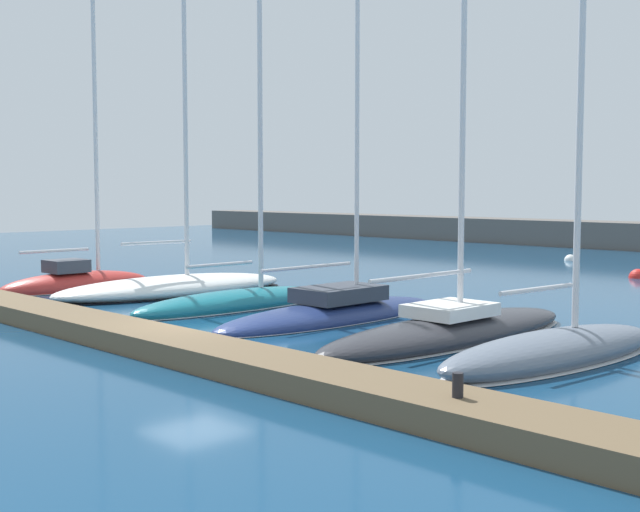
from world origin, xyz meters
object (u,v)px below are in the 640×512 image
object	(u,v)px
sailboat_charcoal_fifth	(451,325)
sailboat_slate_sixth	(554,346)
sailboat_teal_third	(237,299)
mooring_buoy_white	(570,261)
dock_bollard	(458,385)
mooring_buoy_red	(638,278)
sailboat_navy_fourth	(334,312)
sailboat_red_nearest	(77,281)
sailboat_white_second	(173,284)

from	to	relation	value
sailboat_charcoal_fifth	sailboat_slate_sixth	world-z (taller)	sailboat_charcoal_fifth
sailboat_teal_third	mooring_buoy_white	size ratio (longest dim) A/B	19.91
sailboat_charcoal_fifth	dock_bollard	xyz separation A→B (m)	(5.29, -6.84, 0.33)
sailboat_teal_third	mooring_buoy_red	bearing A→B (deg)	-15.40
sailboat_navy_fourth	sailboat_charcoal_fifth	bearing A→B (deg)	-93.93
sailboat_navy_fourth	sailboat_slate_sixth	xyz separation A→B (m)	(8.50, -0.96, 0.18)
mooring_buoy_white	sailboat_slate_sixth	bearing A→B (deg)	-61.41
sailboat_red_nearest	sailboat_navy_fourth	bearing A→B (deg)	-81.71
sailboat_charcoal_fifth	dock_bollard	bearing A→B (deg)	-142.26
mooring_buoy_white	mooring_buoy_red	bearing A→B (deg)	-42.12
sailboat_navy_fourth	mooring_buoy_red	world-z (taller)	sailboat_navy_fourth
dock_bollard	mooring_buoy_red	bearing A→B (deg)	109.03
sailboat_white_second	sailboat_teal_third	size ratio (longest dim) A/B	1.30
sailboat_charcoal_fifth	sailboat_navy_fourth	bearing A→B (deg)	86.79
sailboat_white_second	sailboat_charcoal_fifth	distance (m)	14.05
sailboat_teal_third	sailboat_charcoal_fifth	world-z (taller)	sailboat_charcoal_fifth
sailboat_red_nearest	dock_bollard	distance (m)	23.85
sailboat_red_nearest	sailboat_charcoal_fifth	distance (m)	18.10
sailboat_red_nearest	mooring_buoy_red	size ratio (longest dim) A/B	17.43
sailboat_red_nearest	sailboat_slate_sixth	bearing A→B (deg)	-87.72
sailboat_red_nearest	sailboat_navy_fourth	world-z (taller)	sailboat_navy_fourth
sailboat_white_second	sailboat_slate_sixth	xyz separation A→B (m)	(17.64, -1.02, 0.05)
sailboat_slate_sixth	mooring_buoy_red	size ratio (longest dim) A/B	17.57
sailboat_slate_sixth	mooring_buoy_red	distance (m)	21.50
sailboat_navy_fourth	mooring_buoy_white	distance (m)	26.36
mooring_buoy_white	dock_bollard	bearing A→B (deg)	-63.69
sailboat_navy_fourth	sailboat_red_nearest	bearing A→B (deg)	98.19
sailboat_white_second	mooring_buoy_white	world-z (taller)	sailboat_white_second
sailboat_red_nearest	sailboat_charcoal_fifth	world-z (taller)	sailboat_charcoal_fifth
sailboat_red_nearest	mooring_buoy_white	size ratio (longest dim) A/B	20.71
sailboat_teal_third	sailboat_charcoal_fifth	distance (m)	9.13
mooring_buoy_red	dock_bollard	bearing A→B (deg)	-70.97
mooring_buoy_red	sailboat_white_second	bearing A→B (deg)	-118.14
sailboat_red_nearest	dock_bollard	xyz separation A→B (m)	(23.30, -5.06, 0.40)
sailboat_navy_fourth	sailboat_slate_sixth	bearing A→B (deg)	-97.17
sailboat_teal_third	mooring_buoy_white	distance (m)	26.33
mooring_buoy_red	sailboat_teal_third	bearing A→B (deg)	-105.06
sailboat_red_nearest	sailboat_teal_third	size ratio (longest dim) A/B	1.04
sailboat_white_second	mooring_buoy_white	size ratio (longest dim) A/B	25.96
sailboat_white_second	sailboat_slate_sixth	size ratio (longest dim) A/B	1.24
sailboat_charcoal_fifth	sailboat_slate_sixth	distance (m)	3.66
sailboat_red_nearest	sailboat_white_second	distance (m)	4.49
dock_bollard	sailboat_slate_sixth	bearing A→B (deg)	105.41
sailboat_navy_fourth	mooring_buoy_white	xyz separation A→B (m)	(-6.02, 25.67, -0.24)
sailboat_teal_third	dock_bollard	world-z (taller)	sailboat_teal_third
sailboat_teal_third	sailboat_navy_fourth	world-z (taller)	sailboat_navy_fourth
sailboat_teal_third	sailboat_slate_sixth	distance (m)	12.73
mooring_buoy_white	sailboat_charcoal_fifth	bearing A→B (deg)	-67.18
sailboat_red_nearest	sailboat_teal_third	world-z (taller)	sailboat_red_nearest
sailboat_teal_third	dock_bollard	bearing A→B (deg)	-114.67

